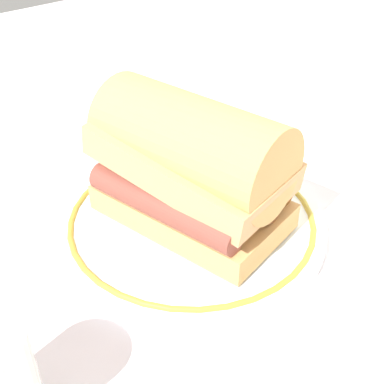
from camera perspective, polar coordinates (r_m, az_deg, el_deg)
The scene contains 3 objects.
ground_plane at distance 0.54m, azimuth -1.38°, elevation -4.43°, with size 1.50×1.50×0.00m, color silver.
plate at distance 0.55m, azimuth -0.00°, elevation -3.16°, with size 0.26×0.26×0.01m.
sausage_sandwich at distance 0.51m, azimuth -0.00°, elevation 2.87°, with size 0.20×0.15×0.13m.
Camera 1 is at (0.34, -0.24, 0.35)m, focal length 51.55 mm.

